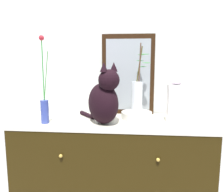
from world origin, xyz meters
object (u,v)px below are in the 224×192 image
Objects in this scene: bowl_porcelain at (137,115)px; cat_sitting at (104,99)px; mirror_leaning at (128,75)px; vase_slim_green at (44,104)px; sideboard at (112,173)px; jar_lidded_porcelain at (175,101)px; vase_glass_clear at (137,94)px.

cat_sitting is at bearing -144.80° from bowl_porcelain.
mirror_leaning is 1.07× the size of vase_slim_green.
bowl_porcelain is (0.18, 0.06, 0.44)m from sideboard.
jar_lidded_porcelain is at bearing 6.25° from cat_sitting.
jar_lidded_porcelain is at bearing -6.39° from sideboard.
vase_slim_green is 1.69× the size of jar_lidded_porcelain.
vase_slim_green reaches higher than cat_sitting.
vase_glass_clear is (0.23, 0.16, 0.01)m from cat_sitting.
cat_sitting is 1.19× the size of jar_lidded_porcelain.
sideboard is 2.82× the size of vase_glass_clear.
jar_lidded_porcelain is (0.33, -0.27, -0.16)m from mirror_leaning.
mirror_leaning is at bearing 140.85° from jar_lidded_porcelain.
bowl_porcelain is 0.31m from jar_lidded_porcelain.
sideboard is 0.48m from bowl_porcelain.
bowl_porcelain is at bearing 35.20° from cat_sitting.
mirror_leaning reaches higher than sideboard.
bowl_porcelain reaches higher than sideboard.
cat_sitting is 1.85× the size of bowl_porcelain.
cat_sitting is at bearing -144.84° from vase_glass_clear.
mirror_leaning reaches higher than jar_lidded_porcelain.
mirror_leaning reaches higher than vase_glass_clear.
cat_sitting is at bearing -173.75° from jar_lidded_porcelain.
vase_glass_clear is (0.07, -0.16, -0.14)m from mirror_leaning.
vase_slim_green is 1.19× the size of vase_glass_clear.
vase_slim_green is 0.91m from jar_lidded_porcelain.
bowl_porcelain is 0.16m from vase_glass_clear.
vase_slim_green is 0.68m from bowl_porcelain.
jar_lidded_porcelain is (0.26, -0.11, -0.02)m from vase_glass_clear.
vase_slim_green is at bearing -175.31° from jar_lidded_porcelain.
cat_sitting reaches higher than bowl_porcelain.
vase_slim_green is at bearing -164.92° from sideboard.
jar_lidded_porcelain is at bearing -22.08° from bowl_porcelain.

